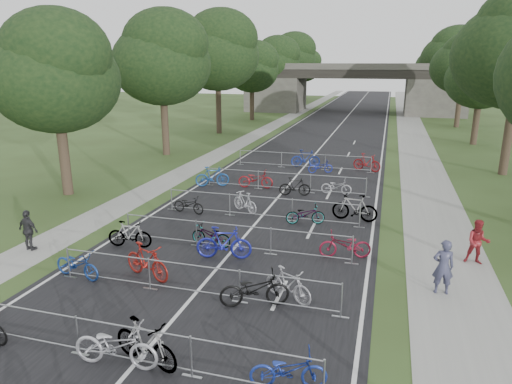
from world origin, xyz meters
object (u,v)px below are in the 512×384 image
pedestrian_b (478,242)px  overpass_bridge (352,88)px  pedestrian_a (443,267)px  pedestrian_c (29,231)px

pedestrian_b → overpass_bridge: bearing=102.7°
pedestrian_a → pedestrian_c: size_ratio=1.11×
overpass_bridge → pedestrian_b: overpass_bridge is taller
overpass_bridge → pedestrian_b: size_ratio=18.58×
pedestrian_b → pedestrian_a: bearing=-114.7°
pedestrian_b → pedestrian_c: pedestrian_b is taller
overpass_bridge → pedestrian_b: (8.96, -52.69, -2.70)m
overpass_bridge → pedestrian_c: (-7.64, -56.20, -2.71)m
pedestrian_a → pedestrian_b: 3.10m
pedestrian_a → pedestrian_c: (-15.16, -0.78, -0.09)m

